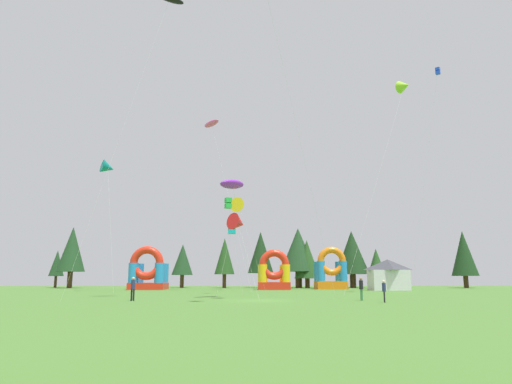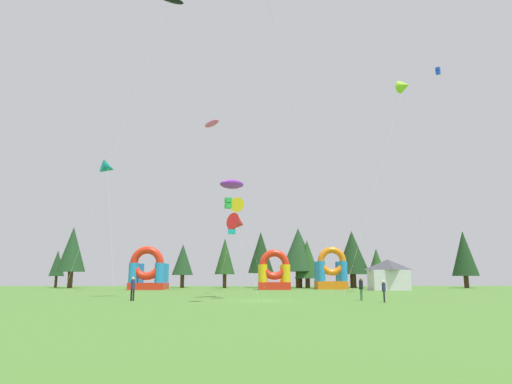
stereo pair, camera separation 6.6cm
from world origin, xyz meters
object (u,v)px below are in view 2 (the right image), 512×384
object	(u,v)px
kite_yellow_delta	(239,206)
kite_teal_delta	(108,168)
kite_purple_parafoil	(232,184)
person_near_camera	(133,287)
kite_red_delta	(238,223)
kite_green_box	(228,203)
inflatable_orange_dome	(331,274)
kite_pink_parafoil	(212,124)
inflatable_blue_arch	(148,274)
kite_cyan_box	(232,229)
festival_tent	(388,275)
kite_blue_box	(438,73)
person_left_edge	(384,289)
inflatable_yellow_castle	(274,275)
kite_lime_delta	(404,86)
person_midfield	(361,287)

from	to	relation	value
kite_yellow_delta	kite_teal_delta	bearing A→B (deg)	-162.77
kite_purple_parafoil	person_near_camera	world-z (taller)	kite_purple_parafoil
kite_red_delta	kite_green_box	xyz separation A→B (m)	(-1.41, 11.01, 3.51)
kite_teal_delta	inflatable_orange_dome	size ratio (longest dim) A/B	2.70
kite_pink_parafoil	inflatable_blue_arch	distance (m)	23.87
kite_cyan_box	festival_tent	world-z (taller)	kite_cyan_box
person_near_camera	festival_tent	distance (m)	40.34
kite_purple_parafoil	kite_blue_box	bearing A→B (deg)	26.55
person_left_edge	inflatable_yellow_castle	bearing A→B (deg)	26.00
kite_green_box	inflatable_blue_arch	size ratio (longest dim) A/B	1.69
kite_yellow_delta	person_near_camera	xyz separation A→B (m)	(-7.59, -28.02, -10.75)
kite_cyan_box	kite_green_box	bearing A→B (deg)	95.05
festival_tent	kite_lime_delta	bearing A→B (deg)	-92.82
inflatable_orange_dome	festival_tent	xyz separation A→B (m)	(7.10, -5.62, -0.18)
kite_pink_parafoil	kite_teal_delta	bearing A→B (deg)	-169.12
kite_teal_delta	kite_blue_box	size ratio (longest dim) A/B	0.61
inflatable_yellow_castle	kite_lime_delta	bearing A→B (deg)	-46.27
kite_green_box	person_near_camera	xyz separation A→B (m)	(-6.69, -14.12, -8.88)
kite_cyan_box	kite_teal_delta	world-z (taller)	kite_teal_delta
kite_teal_delta	kite_green_box	size ratio (longest dim) A/B	1.62
inflatable_orange_dome	festival_tent	bearing A→B (deg)	-38.37
kite_blue_box	inflatable_blue_arch	xyz separation A→B (m)	(-38.75, 14.46, -25.03)
kite_green_box	kite_teal_delta	bearing A→B (deg)	152.57
kite_teal_delta	person_left_edge	size ratio (longest dim) A/B	10.68
kite_purple_parafoil	festival_tent	distance (m)	32.82
kite_pink_parafoil	inflatable_blue_arch	bearing A→B (deg)	145.34
kite_purple_parafoil	kite_green_box	world-z (taller)	kite_purple_parafoil
kite_teal_delta	person_left_edge	distance (m)	41.03
inflatable_yellow_castle	inflatable_orange_dome	xyz separation A→B (m)	(8.83, 2.28, 0.26)
kite_teal_delta	person_near_camera	xyz separation A→B (m)	(9.74, -22.64, -14.99)
kite_teal_delta	kite_yellow_delta	size ratio (longest dim) A/B	1.32
kite_cyan_box	person_midfield	distance (m)	12.74
kite_pink_parafoil	kite_green_box	xyz separation A→B (m)	(3.03, -11.10, -13.18)
kite_pink_parafoil	inflatable_blue_arch	size ratio (longest dim) A/B	3.80
kite_cyan_box	kite_green_box	size ratio (longest dim) A/B	0.62
kite_yellow_delta	inflatable_yellow_castle	distance (m)	11.65
kite_teal_delta	person_midfield	size ratio (longest dim) A/B	9.51
kite_red_delta	festival_tent	bearing A→B (deg)	51.01
kite_green_box	inflatable_yellow_castle	bearing A→B (deg)	71.27
kite_teal_delta	festival_tent	size ratio (longest dim) A/B	3.37
kite_yellow_delta	inflatable_yellow_castle	xyz separation A→B (m)	(5.08, 3.74, -9.79)
kite_teal_delta	kite_cyan_box	bearing A→B (deg)	-45.11
inflatable_yellow_castle	inflatable_orange_dome	bearing A→B (deg)	14.50
kite_purple_parafoil	inflatable_blue_arch	xyz separation A→B (m)	(-13.33, 27.16, -7.95)
kite_purple_parafoil	person_near_camera	xyz separation A→B (m)	(-7.49, -4.62, -9.13)
kite_green_box	inflatable_orange_dome	xyz separation A→B (m)	(14.81, 19.93, -7.66)
kite_green_box	inflatable_yellow_castle	world-z (taller)	kite_green_box
person_midfield	kite_pink_parafoil	bearing A→B (deg)	63.08
person_near_camera	festival_tent	bearing A→B (deg)	-127.21
kite_cyan_box	inflatable_orange_dome	xyz separation A→B (m)	(14.04, 28.67, -3.82)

